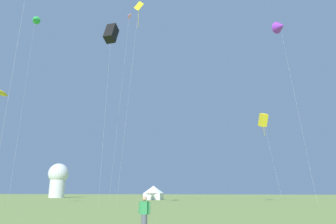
{
  "coord_description": "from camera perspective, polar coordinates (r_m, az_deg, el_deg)",
  "views": [
    {
      "loc": [
        7.63,
        -5.46,
        1.96
      ],
      "look_at": [
        0.0,
        32.0,
        12.2
      ],
      "focal_mm": 31.75,
      "sensor_mm": 36.0,
      "label": 1
    }
  ],
  "objects": [
    {
      "name": "kite_yellow_box",
      "position": [
        60.71,
        17.79,
        -1.49
      ],
      "size": [
        2.88,
        3.29,
        16.77
      ],
      "color": "yellow",
      "rests_on": "ground"
    },
    {
      "name": "person_spectator",
      "position": [
        15.04,
        -4.56,
        -19.2
      ],
      "size": [
        0.57,
        0.28,
        1.73
      ],
      "color": "#565B66",
      "rests_on": "ground"
    },
    {
      "name": "kite_green_delta",
      "position": [
        56.69,
        -24.16,
        15.85
      ],
      "size": [
        1.66,
        2.49,
        30.66
      ],
      "color": "green",
      "rests_on": "ground"
    },
    {
      "name": "kite_yellow_parafoil",
      "position": [
        54.68,
        -29.5,
        3.26
      ],
      "size": [
        2.95,
        3.66,
        17.88
      ],
      "color": "yellow",
      "rests_on": "ground"
    },
    {
      "name": "kite_yellow_diamond",
      "position": [
        52.02,
        -5.71,
        18.68
      ],
      "size": [
        3.08,
        1.41,
        32.79
      ],
      "color": "yellow",
      "rests_on": "ground"
    },
    {
      "name": "kite_purple_delta",
      "position": [
        57.47,
        20.73,
        15.08
      ],
      "size": [
        3.43,
        3.81,
        31.11
      ],
      "color": "purple",
      "rests_on": "ground"
    },
    {
      "name": "kite_black_box",
      "position": [
        46.69,
        -10.85,
        14.58
      ],
      "size": [
        1.63,
        2.53,
        26.41
      ],
      "color": "black",
      "rests_on": "ground"
    },
    {
      "name": "kite_pink_parafoil",
      "position": [
        64.15,
        -7.44,
        17.53
      ],
      "size": [
        3.06,
        1.96,
        37.0
      ],
      "color": "pink",
      "rests_on": "ground"
    },
    {
      "name": "festival_tent_center",
      "position": [
        74.56,
        -2.8,
        -15.07
      ],
      "size": [
        5.08,
        5.08,
        3.3
      ],
      "color": "white",
      "rests_on": "ground"
    },
    {
      "name": "observatory_dome",
      "position": [
        104.39,
        -20.36,
        -11.86
      ],
      "size": [
        6.4,
        6.4,
        10.8
      ],
      "color": "white",
      "rests_on": "ground"
    }
  ]
}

